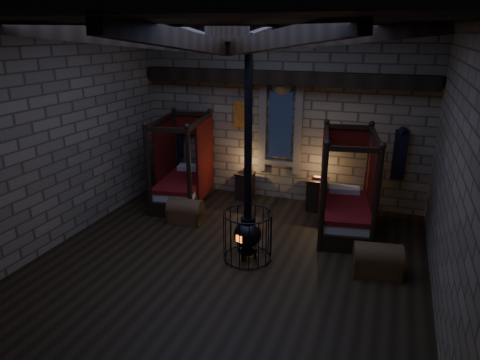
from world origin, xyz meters
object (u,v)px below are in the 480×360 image
(bed_left, at_px, (184,181))
(stove, at_px, (248,230))
(bed_right, at_px, (345,207))
(trunk_right, at_px, (377,260))
(trunk_left, at_px, (186,212))

(bed_left, xyz_separation_m, stove, (2.46, -2.21, 0.07))
(bed_right, relative_size, stove, 0.54)
(bed_left, relative_size, trunk_right, 2.43)
(bed_right, height_order, trunk_right, bed_right)
(bed_left, bearing_deg, bed_right, -13.84)
(trunk_left, bearing_deg, bed_left, 113.14)
(trunk_left, height_order, stove, stove)
(bed_right, xyz_separation_m, trunk_left, (-3.38, -0.83, -0.28))
(bed_left, distance_m, trunk_right, 5.16)
(trunk_left, relative_size, stove, 0.20)
(trunk_right, xyz_separation_m, stove, (-2.32, -0.27, 0.32))
(bed_right, bearing_deg, trunk_right, -73.50)
(trunk_right, bearing_deg, trunk_left, 159.87)
(bed_left, height_order, trunk_left, bed_left)
(trunk_left, bearing_deg, trunk_right, -16.06)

